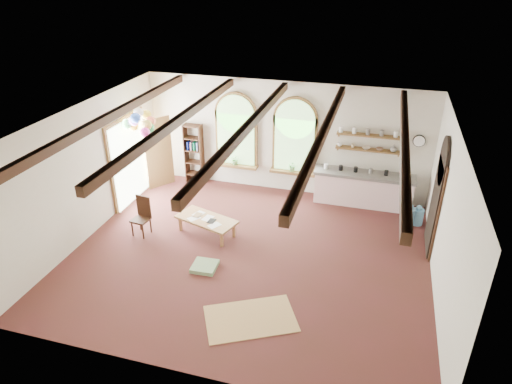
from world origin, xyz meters
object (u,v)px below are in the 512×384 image
(balloon_cluster, at_px, (141,122))
(side_chair, at_px, (142,224))
(kitchen_counter, at_px, (363,189))
(coffee_table, at_px, (206,220))

(balloon_cluster, bearing_deg, side_chair, -68.48)
(side_chair, bearing_deg, kitchen_counter, 30.82)
(coffee_table, xyz_separation_m, balloon_cluster, (-2.14, 1.11, 1.95))
(kitchen_counter, bearing_deg, side_chair, -149.18)
(kitchen_counter, height_order, balloon_cluster, balloon_cluster)
(kitchen_counter, height_order, coffee_table, kitchen_counter)
(coffee_table, distance_m, balloon_cluster, 3.10)
(kitchen_counter, distance_m, balloon_cluster, 6.18)
(kitchen_counter, xyz_separation_m, side_chair, (-5.10, -3.04, -0.19))
(coffee_table, distance_m, side_chair, 1.60)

